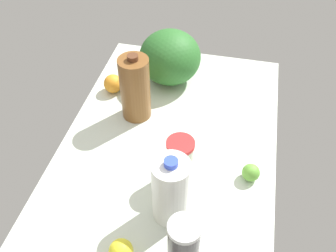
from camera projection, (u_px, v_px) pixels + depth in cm
name	position (u px, v px, depth cm)	size (l,w,h in cm)	color
countertop	(168.00, 148.00, 135.15)	(120.00, 76.00, 3.00)	silver
shaker_bottle	(183.00, 246.00, 96.26)	(8.51, 8.51, 19.63)	#3F3A3F
milk_jug	(171.00, 190.00, 106.63)	(11.04, 11.04, 24.54)	white
tumbler_cup	(180.00, 161.00, 118.10)	(8.86, 8.86, 17.03)	beige
watermelon	(170.00, 57.00, 153.90)	(25.46, 25.46, 22.13)	#2A6829
chocolate_milk_jug	(135.00, 88.00, 136.93)	(11.10, 11.10, 27.12)	brown
lemon_far_back	(121.00, 251.00, 102.15)	(6.80, 6.80, 6.80)	yellow
orange_by_jug	(113.00, 84.00, 153.14)	(7.67, 7.67, 7.67)	orange
lime_loose	(251.00, 173.00, 121.83)	(5.87, 5.87, 5.87)	#64AA3A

